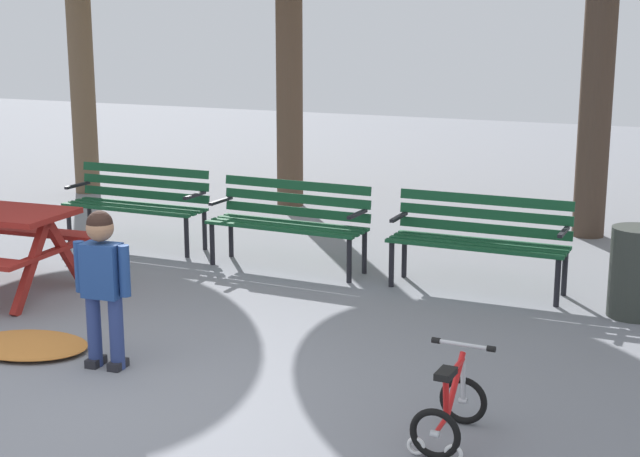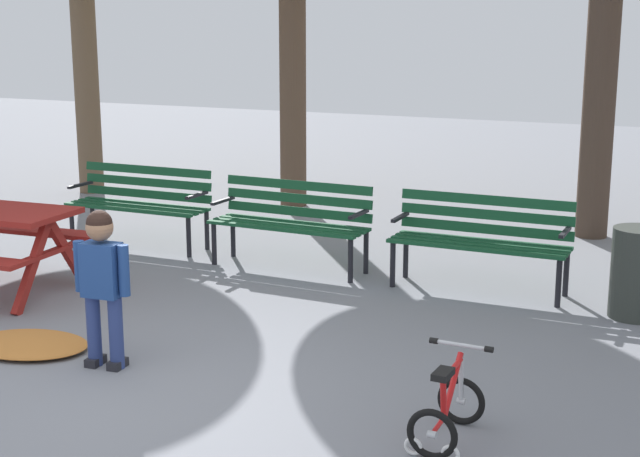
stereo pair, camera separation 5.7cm
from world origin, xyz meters
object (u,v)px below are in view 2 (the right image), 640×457
(park_bench_left, at_px, (292,217))
(park_bench_far_left, at_px, (141,199))
(park_bench_right, at_px, (481,235))
(trash_bin, at_px, (638,273))
(kids_bicycle, at_px, (447,409))
(child_standing, at_px, (102,275))

(park_bench_left, bearing_deg, park_bench_far_left, 175.44)
(park_bench_right, xyz_separation_m, trash_bin, (1.39, -0.25, -0.13))
(park_bench_left, bearing_deg, kids_bicycle, -50.39)
(child_standing, xyz_separation_m, trash_bin, (3.25, 2.77, -0.29))
(kids_bicycle, bearing_deg, park_bench_far_left, 143.88)
(park_bench_right, height_order, kids_bicycle, park_bench_right)
(park_bench_far_left, distance_m, child_standing, 3.69)
(kids_bicycle, relative_size, trash_bin, 0.75)
(park_bench_left, height_order, kids_bicycle, park_bench_left)
(park_bench_right, xyz_separation_m, kids_bicycle, (0.69, -3.15, -0.31))
(park_bench_left, xyz_separation_m, trash_bin, (3.28, -0.22, -0.13))
(child_standing, height_order, kids_bicycle, child_standing)
(park_bench_right, bearing_deg, trash_bin, -10.09)
(child_standing, bearing_deg, kids_bicycle, -2.98)
(park_bench_right, distance_m, trash_bin, 1.41)
(park_bench_left, height_order, child_standing, child_standing)
(park_bench_right, xyz_separation_m, child_standing, (-1.86, -3.02, 0.16))
(park_bench_far_left, height_order, park_bench_left, same)
(park_bench_far_left, distance_m, trash_bin, 5.20)
(child_standing, bearing_deg, park_bench_right, 58.33)
(park_bench_right, distance_m, kids_bicycle, 3.24)
(park_bench_left, height_order, park_bench_right, same)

